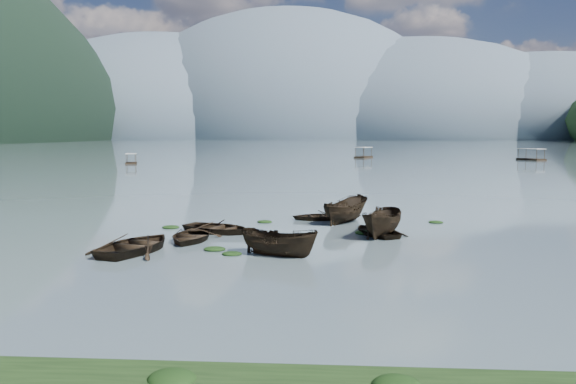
# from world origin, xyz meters

# --- Properties ---
(ground_plane) EXTENTS (2400.00, 2400.00, 0.00)m
(ground_plane) POSITION_xyz_m (0.00, 0.00, 0.00)
(ground_plane) COLOR slate
(haze_mtn_a) EXTENTS (520.00, 520.00, 280.00)m
(haze_mtn_a) POSITION_xyz_m (-260.00, 900.00, 0.00)
(haze_mtn_a) COLOR #475666
(haze_mtn_a) RESTS_ON ground
(haze_mtn_b) EXTENTS (520.00, 520.00, 340.00)m
(haze_mtn_b) POSITION_xyz_m (-60.00, 900.00, 0.00)
(haze_mtn_b) COLOR #475666
(haze_mtn_b) RESTS_ON ground
(haze_mtn_c) EXTENTS (520.00, 520.00, 260.00)m
(haze_mtn_c) POSITION_xyz_m (140.00, 900.00, 0.00)
(haze_mtn_c) COLOR #475666
(haze_mtn_c) RESTS_ON ground
(haze_mtn_d) EXTENTS (520.00, 520.00, 220.00)m
(haze_mtn_d) POSITION_xyz_m (320.00, 900.00, 0.00)
(haze_mtn_d) COLOR #475666
(haze_mtn_d) RESTS_ON ground
(rowboat_0) EXTENTS (3.10, 4.23, 0.85)m
(rowboat_0) POSITION_xyz_m (-4.81, 5.43, 0.00)
(rowboat_0) COLOR black
(rowboat_0) RESTS_ON ground
(rowboat_1) EXTENTS (4.81, 5.79, 1.04)m
(rowboat_1) POSITION_xyz_m (-6.76, 2.50, 0.00)
(rowboat_1) COLOR black
(rowboat_1) RESTS_ON ground
(rowboat_2) EXTENTS (4.27, 2.95, 1.54)m
(rowboat_2) POSITION_xyz_m (0.26, 1.94, 0.00)
(rowboat_2) COLOR black
(rowboat_2) RESTS_ON ground
(rowboat_3) EXTENTS (4.12, 4.64, 0.79)m
(rowboat_3) POSITION_xyz_m (5.33, 8.00, 0.00)
(rowboat_3) COLOR black
(rowboat_3) RESTS_ON ground
(rowboat_5) EXTENTS (3.27, 4.97, 1.80)m
(rowboat_5) POSITION_xyz_m (5.64, 7.52, 0.00)
(rowboat_5) COLOR black
(rowboat_5) RESTS_ON ground
(rowboat_6) EXTENTS (5.36, 4.77, 0.92)m
(rowboat_6) POSITION_xyz_m (-3.82, 8.03, 0.00)
(rowboat_6) COLOR black
(rowboat_6) RESTS_ON ground
(rowboat_7) EXTENTS (4.24, 3.37, 0.79)m
(rowboat_7) POSITION_xyz_m (2.07, 13.53, 0.00)
(rowboat_7) COLOR black
(rowboat_7) RESTS_ON ground
(rowboat_8) EXTENTS (3.91, 5.06, 1.85)m
(rowboat_8) POSITION_xyz_m (3.73, 12.42, 0.00)
(rowboat_8) COLOR black
(rowboat_8) RESTS_ON ground
(weed_clump_0) EXTENTS (1.09, 0.89, 0.24)m
(weed_clump_0) POSITION_xyz_m (-3.03, 3.00, 0.00)
(weed_clump_0) COLOR black
(weed_clump_0) RESTS_ON ground
(weed_clump_1) EXTENTS (0.96, 0.77, 0.21)m
(weed_clump_1) POSITION_xyz_m (-2.00, 2.02, 0.00)
(weed_clump_1) COLOR black
(weed_clump_1) RESTS_ON ground
(weed_clump_2) EXTENTS (1.10, 0.88, 0.24)m
(weed_clump_2) POSITION_xyz_m (1.18, 4.57, 0.00)
(weed_clump_2) COLOR black
(weed_clump_2) RESTS_ON ground
(weed_clump_3) EXTENTS (0.83, 0.70, 0.18)m
(weed_clump_3) POSITION_xyz_m (5.28, 8.51, 0.00)
(weed_clump_3) COLOR black
(weed_clump_3) RESTS_ON ground
(weed_clump_4) EXTENTS (1.21, 0.96, 0.25)m
(weed_clump_4) POSITION_xyz_m (4.72, 8.14, 0.00)
(weed_clump_4) COLOR black
(weed_clump_4) RESTS_ON ground
(weed_clump_5) EXTENTS (1.06, 0.86, 0.22)m
(weed_clump_5) POSITION_xyz_m (-7.01, 9.40, 0.00)
(weed_clump_5) COLOR black
(weed_clump_5) RESTS_ON ground
(weed_clump_6) EXTENTS (0.98, 0.82, 0.20)m
(weed_clump_6) POSITION_xyz_m (-1.52, 12.01, 0.00)
(weed_clump_6) COLOR black
(weed_clump_6) RESTS_ON ground
(weed_clump_7) EXTENTS (0.94, 0.75, 0.20)m
(weed_clump_7) POSITION_xyz_m (9.56, 12.56, 0.00)
(weed_clump_7) COLOR black
(weed_clump_7) RESTS_ON ground
(pontoon_left) EXTENTS (3.54, 5.55, 1.97)m
(pontoon_left) POSITION_xyz_m (-36.31, 85.53, 0.00)
(pontoon_left) COLOR black
(pontoon_left) RESTS_ON ground
(pontoon_centre) EXTENTS (5.22, 7.27, 2.57)m
(pontoon_centre) POSITION_xyz_m (11.95, 118.93, 0.00)
(pontoon_centre) COLOR black
(pontoon_centre) RESTS_ON ground
(pontoon_right) EXTENTS (5.10, 7.21, 2.55)m
(pontoon_right) POSITION_xyz_m (49.27, 107.78, 0.00)
(pontoon_right) COLOR black
(pontoon_right) RESTS_ON ground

